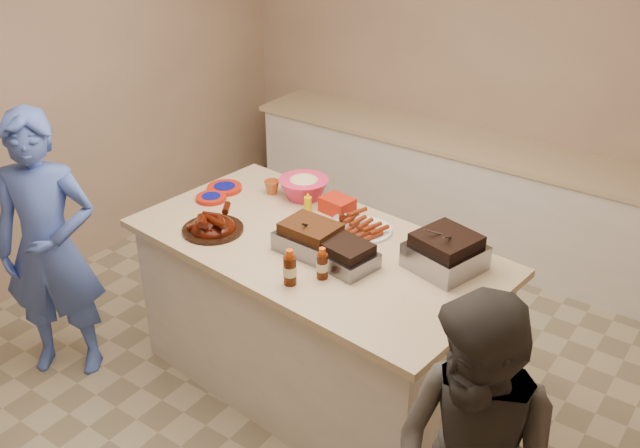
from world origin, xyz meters
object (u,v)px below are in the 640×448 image
Objects in this scene: plastic_cup at (272,194)px; coleslaw_bowl at (304,197)px; island at (315,382)px; bbq_bottle_a at (290,284)px; guest_blue at (73,362)px; rib_platter at (213,231)px; mustard_bottle at (308,211)px; bbq_bottle_b at (322,278)px; roasting_pan at (444,267)px.

coleslaw_bowl is at bearing 19.92° from plastic_cup.
island is 1.08m from bbq_bottle_a.
bbq_bottle_a is 0.12× the size of guest_blue.
rib_platter is (-0.56, -0.22, 0.99)m from island.
mustard_bottle is (-0.40, 0.70, 0.00)m from bbq_bottle_a.
coleslaw_bowl is 3.22× the size of plastic_cup.
plastic_cup is at bearing 133.89° from bbq_bottle_a.
roasting_pan is at bearing 44.29° from bbq_bottle_b.
bbq_bottle_a is at bearing -125.75° from bbq_bottle_b.
roasting_pan is at bearing -12.36° from coleslaw_bowl.
plastic_cup is (-0.59, 0.36, 0.99)m from island.
plastic_cup is (-0.20, -0.07, 0.00)m from coleslaw_bowl.
coleslaw_bowl is at bearing 75.58° from rib_platter.
roasting_pan reaches higher than island.
bbq_bottle_b is at bearing -48.05° from mustard_bottle.
coleslaw_bowl reaches higher than bbq_bottle_a.
bbq_bottle_b is at bearing -17.31° from guest_blue.
bbq_bottle_b is 1.04m from plastic_cup.
rib_platter is 0.67m from coleslaw_bowl.
bbq_bottle_b is 1.81× the size of plastic_cup.
guest_blue is at bearing -129.97° from coleslaw_bowl.
bbq_bottle_b reaches higher than roasting_pan.
roasting_pan is at bearing -6.23° from mustard_bottle.
mustard_bottle is at bearing 119.94° from bbq_bottle_a.
mustard_bottle reaches higher than island.
island is at bearing -5.54° from guest_blue.
bbq_bottle_b is 0.10× the size of guest_blue.
rib_platter is 0.21× the size of guest_blue.
plastic_cup is at bearing 93.12° from rib_platter.
mustard_bottle is at bearing -171.46° from roasting_pan.
coleslaw_bowl reaches higher than bbq_bottle_b.
coleslaw_bowl is 1.59× the size of bbq_bottle_a.
coleslaw_bowl is at bearing 15.88° from guest_blue.
bbq_bottle_a is 0.80m from mustard_bottle.
bbq_bottle_a is (-0.56, -0.59, 0.00)m from roasting_pan.
bbq_bottle_b is (0.24, -0.26, 0.99)m from island.
rib_platter is 0.80m from bbq_bottle_b.
coleslaw_bowl reaches higher than island.
island is 1.16m from rib_platter.
island is 1.15m from coleslaw_bowl.
mustard_bottle is at bearing 59.99° from rib_platter.
coleslaw_bowl is (-1.09, 0.24, 0.00)m from roasting_pan.
plastic_cup is at bearing 154.68° from island.
coleslaw_bowl is at bearing 122.60° from bbq_bottle_a.
bbq_bottle_b is 1.97m from guest_blue.
roasting_pan is 1.71× the size of bbq_bottle_a.
rib_platter is 1.33m from roasting_pan.
plastic_cup is (-0.83, 0.62, 0.00)m from bbq_bottle_b.
plastic_cup is 1.69m from guest_blue.
roasting_pan reaches higher than plastic_cup.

